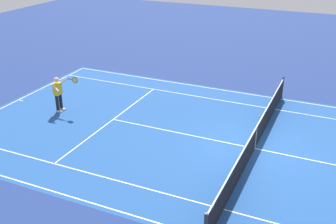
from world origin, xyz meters
name	(u,v)px	position (x,y,z in m)	size (l,w,h in m)	color
ground_plane	(255,148)	(0.00, 0.00, 0.00)	(60.00, 60.00, 0.00)	navy
court_slab	(255,148)	(0.00, 0.00, 0.00)	(24.20, 11.40, 0.00)	#1E4C93
court_line_markings	(255,148)	(0.00, 0.00, 0.00)	(23.85, 11.05, 0.01)	white
tennis_net	(256,137)	(0.00, 0.00, 0.49)	(0.10, 11.70, 1.08)	#2D2D33
tennis_player_near	(59,92)	(9.15, 0.19, 0.93)	(1.07, 0.78, 1.70)	black
tennis_ball	(259,117)	(0.47, -2.93, 0.03)	(0.07, 0.07, 0.07)	#CCE01E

